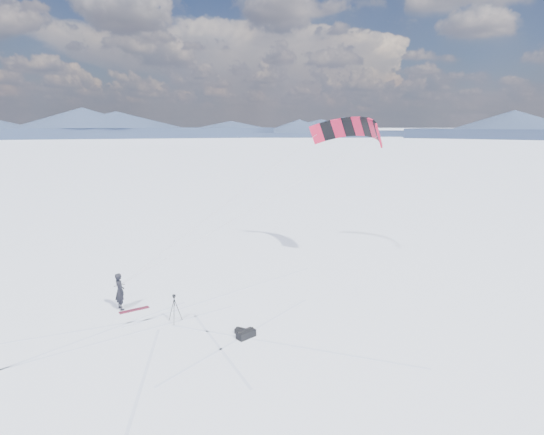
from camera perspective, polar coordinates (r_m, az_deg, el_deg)
name	(u,v)px	position (r m, az deg, el deg)	size (l,w,h in m)	color
ground	(173,336)	(20.99, -12.30, -14.31)	(1800.00, 1800.00, 0.00)	white
horizon_hills	(170,269)	(19.85, -12.68, -6.36)	(704.84, 706.81, 8.00)	#1C273E
snow_tracks	(166,344)	(20.35, -13.11, -15.20)	(17.62, 14.39, 0.01)	silver
snowkiter	(121,309)	(24.41, -18.41, -10.84)	(0.68, 0.45, 1.88)	black
snowboard	(134,310)	(24.05, -16.91, -11.04)	(1.47, 0.27, 0.04)	maroon
tripod	(174,304)	(21.98, -12.16, -10.62)	(0.61, 0.64, 1.34)	black
gear_bag_a	(246,334)	(20.34, -3.28, -14.40)	(0.93, 0.66, 0.38)	black
gear_bag_b	(242,331)	(20.70, -3.79, -14.06)	(0.62, 0.66, 0.28)	black
power_kite	(351,131)	(30.92, 9.94, 10.67)	(16.67, 6.34, 8.33)	red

